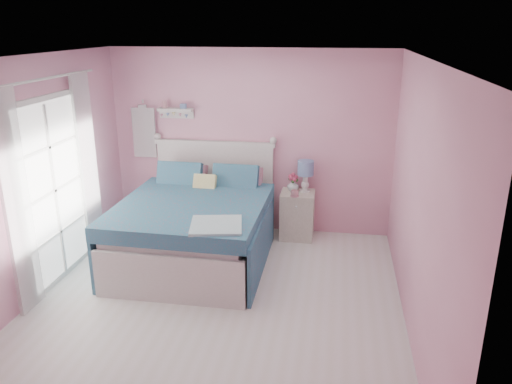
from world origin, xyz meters
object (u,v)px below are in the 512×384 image
(vase, at_px, (293,185))
(teacup, at_px, (295,193))
(nightstand, at_px, (297,215))
(bed, at_px, (196,227))
(table_lamp, at_px, (306,170))

(vase, bearing_deg, teacup, -78.57)
(nightstand, xyz_separation_m, vase, (-0.07, 0.06, 0.42))
(bed, distance_m, table_lamp, 1.71)
(bed, height_order, vase, bed)
(nightstand, bearing_deg, teacup, -99.83)
(nightstand, bearing_deg, vase, 143.05)
(table_lamp, relative_size, vase, 2.70)
(bed, relative_size, nightstand, 3.40)
(nightstand, xyz_separation_m, table_lamp, (0.09, 0.05, 0.64))
(table_lamp, xyz_separation_m, vase, (-0.17, 0.00, -0.23))
(teacup, bearing_deg, table_lamp, 60.85)
(table_lamp, bearing_deg, vase, 178.96)
(teacup, bearing_deg, bed, -149.09)
(nightstand, height_order, teacup, teacup)
(vase, relative_size, teacup, 1.54)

